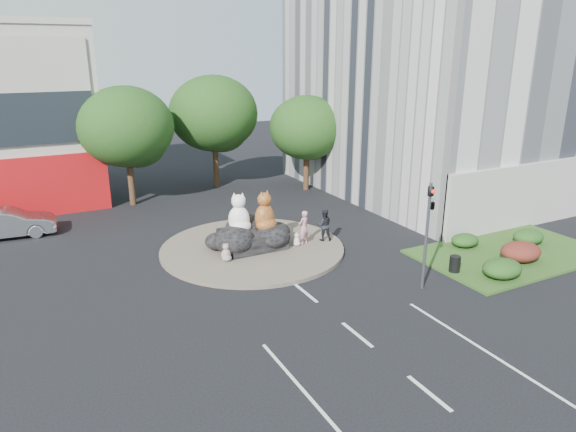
% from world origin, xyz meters
% --- Properties ---
extents(ground, '(120.00, 120.00, 0.00)m').
position_xyz_m(ground, '(0.00, 0.00, 0.00)').
color(ground, black).
rests_on(ground, ground).
extents(roundabout_island, '(10.00, 10.00, 0.20)m').
position_xyz_m(roundabout_island, '(0.00, 10.00, 0.10)').
color(roundabout_island, brown).
rests_on(roundabout_island, ground).
extents(rock_plinth, '(3.20, 2.60, 0.90)m').
position_xyz_m(rock_plinth, '(0.00, 10.00, 0.65)').
color(rock_plinth, black).
rests_on(rock_plinth, roundabout_island).
extents(grass_verge, '(10.00, 6.00, 0.12)m').
position_xyz_m(grass_verge, '(12.00, 3.00, 0.06)').
color(grass_verge, '#284B19').
rests_on(grass_verge, ground).
extents(tree_left, '(6.46, 6.46, 8.27)m').
position_xyz_m(tree_left, '(-3.93, 22.06, 5.25)').
color(tree_left, '#382314').
rests_on(tree_left, ground).
extents(tree_mid, '(6.84, 6.84, 8.76)m').
position_xyz_m(tree_mid, '(3.07, 24.06, 5.56)').
color(tree_mid, '#382314').
rests_on(tree_mid, ground).
extents(tree_right, '(5.70, 5.70, 7.30)m').
position_xyz_m(tree_right, '(9.07, 20.06, 4.63)').
color(tree_right, '#382314').
rests_on(tree_right, ground).
extents(hedge_near_green, '(2.00, 1.60, 0.90)m').
position_xyz_m(hedge_near_green, '(9.00, 1.00, 0.57)').
color(hedge_near_green, '#1C3C13').
rests_on(hedge_near_green, grass_verge).
extents(hedge_red, '(2.20, 1.76, 0.99)m').
position_xyz_m(hedge_red, '(11.50, 2.00, 0.61)').
color(hedge_red, '#531B16').
rests_on(hedge_red, grass_verge).
extents(hedge_mid_green, '(1.80, 1.44, 0.81)m').
position_xyz_m(hedge_mid_green, '(14.00, 3.50, 0.53)').
color(hedge_mid_green, '#1C3C13').
rests_on(hedge_mid_green, grass_verge).
extents(hedge_back_green, '(1.60, 1.28, 0.72)m').
position_xyz_m(hedge_back_green, '(10.50, 4.80, 0.48)').
color(hedge_back_green, '#1C3C13').
rests_on(hedge_back_green, grass_verge).
extents(traffic_light, '(0.44, 1.24, 5.00)m').
position_xyz_m(traffic_light, '(5.10, 2.00, 3.62)').
color(traffic_light, '#595B60').
rests_on(traffic_light, ground).
extents(street_lamp, '(2.34, 0.22, 8.06)m').
position_xyz_m(street_lamp, '(12.82, 8.00, 4.55)').
color(street_lamp, '#595B60').
rests_on(street_lamp, ground).
extents(cat_white, '(1.71, 1.64, 2.22)m').
position_xyz_m(cat_white, '(-0.68, 10.15, 2.21)').
color(cat_white, white).
rests_on(cat_white, rock_plinth).
extents(cat_tabby, '(1.68, 1.58, 2.24)m').
position_xyz_m(cat_tabby, '(0.67, 9.79, 2.22)').
color(cat_tabby, '#AC5B23').
rests_on(cat_tabby, rock_plinth).
extents(kitten_calico, '(0.65, 0.58, 0.97)m').
position_xyz_m(kitten_calico, '(-1.98, 8.80, 0.68)').
color(kitten_calico, beige).
rests_on(kitten_calico, roundabout_island).
extents(kitten_white, '(0.58, 0.60, 0.76)m').
position_xyz_m(kitten_white, '(2.24, 9.03, 0.58)').
color(kitten_white, silver).
rests_on(kitten_white, roundabout_island).
extents(pedestrian_pink, '(0.82, 0.69, 1.91)m').
position_xyz_m(pedestrian_pink, '(2.70, 9.08, 1.16)').
color(pedestrian_pink, '#C27D89').
rests_on(pedestrian_pink, roundabout_island).
extents(pedestrian_dark, '(1.08, 0.97, 1.82)m').
position_xyz_m(pedestrian_dark, '(4.00, 9.07, 1.11)').
color(pedestrian_dark, black).
rests_on(pedestrian_dark, roundabout_island).
extents(parked_car, '(5.32, 2.23, 1.71)m').
position_xyz_m(parked_car, '(-11.84, 18.45, 0.86)').
color(parked_car, '#9B9DA2').
rests_on(parked_car, ground).
extents(litter_bin, '(0.68, 0.68, 0.80)m').
position_xyz_m(litter_bin, '(7.50, 2.54, 0.52)').
color(litter_bin, black).
rests_on(litter_bin, grass_verge).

